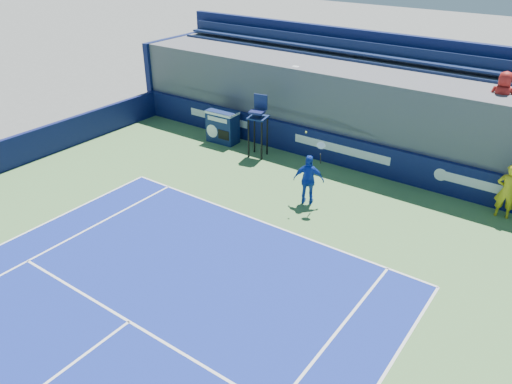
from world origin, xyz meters
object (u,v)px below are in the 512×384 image
Objects in this scene: ball_person at (507,191)px; umpire_chair at (258,120)px; match_clock at (223,126)px; tennis_player at (309,180)px.

umpire_chair is (-9.07, -0.61, 0.61)m from ball_person.
ball_person is 1.30× the size of match_clock.
ball_person is 0.71× the size of tennis_player.
tennis_player is (5.68, -2.53, 0.13)m from match_clock.
match_clock is 0.56× the size of umpire_chair.
umpire_chair is (2.07, -0.30, 0.79)m from match_clock.
ball_person is at bearing 1.56° from match_clock.
ball_person is 11.14m from match_clock.
ball_person is at bearing 27.46° from tennis_player.
match_clock is at bearing 171.70° from umpire_chair.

